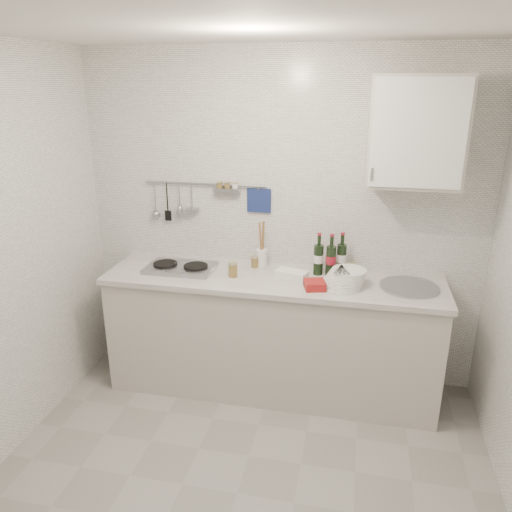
{
  "coord_description": "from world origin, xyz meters",
  "views": [
    {
      "loc": [
        0.58,
        -2.19,
        2.26
      ],
      "look_at": [
        -0.08,
        0.9,
        1.14
      ],
      "focal_mm": 35.0,
      "sensor_mm": 36.0,
      "label": 1
    }
  ],
  "objects": [
    {
      "name": "strawberry_punnet",
      "position": [
        0.32,
        0.95,
        0.95
      ],
      "size": [
        0.17,
        0.17,
        0.06
      ],
      "primitive_type": "cube",
      "rotation": [
        0.0,
        0.0,
        0.28
      ],
      "color": "#AA1222",
      "rests_on": "counter"
    },
    {
      "name": "jar_c",
      "position": [
        0.45,
        1.26,
        0.96
      ],
      "size": [
        0.07,
        0.07,
        0.08
      ],
      "rotation": [
        0.0,
        0.0,
        -0.22
      ],
      "color": "brown",
      "rests_on": "counter"
    },
    {
      "name": "plate_stack_sink",
      "position": [
        0.51,
        1.03,
        0.98
      ],
      "size": [
        0.31,
        0.29,
        0.13
      ],
      "rotation": [
        0.0,
        0.0,
        0.06
      ],
      "color": "white",
      "rests_on": "counter"
    },
    {
      "name": "jar_b",
      "position": [
        0.55,
        1.31,
        0.96
      ],
      "size": [
        0.07,
        0.07,
        0.08
      ],
      "rotation": [
        0.0,
        0.0,
        -0.25
      ],
      "color": "brown",
      "rests_on": "counter"
    },
    {
      "name": "wall_rail",
      "position": [
        -0.6,
        1.37,
        1.43
      ],
      "size": [
        0.98,
        0.09,
        0.34
      ],
      "color": "#93969B",
      "rests_on": "back_wall"
    },
    {
      "name": "jar_a",
      "position": [
        -0.17,
        1.27,
        0.96
      ],
      "size": [
        0.06,
        0.06,
        0.09
      ],
      "rotation": [
        0.0,
        0.0,
        0.28
      ],
      "color": "brown",
      "rests_on": "counter"
    },
    {
      "name": "jar_d",
      "position": [
        -0.28,
        1.05,
        0.97
      ],
      "size": [
        0.07,
        0.07,
        0.11
      ],
      "rotation": [
        0.0,
        0.0,
        -0.15
      ],
      "color": "brown",
      "rests_on": "counter"
    },
    {
      "name": "floor",
      "position": [
        0.0,
        0.0,
        0.0
      ],
      "size": [
        3.0,
        3.0,
        0.0
      ],
      "primitive_type": "plane",
      "color": "gray",
      "rests_on": "ground"
    },
    {
      "name": "counter",
      "position": [
        0.01,
        1.1,
        0.43
      ],
      "size": [
        2.44,
        0.64,
        0.96
      ],
      "color": "#B2ADA4",
      "rests_on": "floor"
    },
    {
      "name": "back_wall",
      "position": [
        0.0,
        1.4,
        1.25
      ],
      "size": [
        3.0,
        0.02,
        2.5
      ],
      "primitive_type": "cube",
      "color": "silver",
      "rests_on": "floor"
    },
    {
      "name": "wine_bottles",
      "position": [
        0.4,
        1.24,
        1.07
      ],
      "size": [
        0.23,
        0.13,
        0.31
      ],
      "rotation": [
        0.0,
        0.0,
        0.28
      ],
      "color": "black",
      "rests_on": "counter"
    },
    {
      "name": "wall_cabinet",
      "position": [
        0.9,
        1.22,
        1.95
      ],
      "size": [
        0.6,
        0.38,
        0.7
      ],
      "color": "#B2ADA4",
      "rests_on": "back_wall"
    },
    {
      "name": "butter_dish",
      "position": [
        0.14,
        1.08,
        0.95
      ],
      "size": [
        0.25,
        0.17,
        0.07
      ],
      "primitive_type": "cube",
      "rotation": [
        0.0,
        0.0,
        -0.29
      ],
      "color": "white",
      "rests_on": "counter"
    },
    {
      "name": "utensil_crock",
      "position": [
        -0.12,
        1.31,
        1.0
      ],
      "size": [
        0.09,
        0.09,
        0.36
      ],
      "rotation": [
        0.0,
        0.0,
        0.34
      ],
      "color": "white",
      "rests_on": "counter"
    },
    {
      "name": "plate_stack_hob",
      "position": [
        -0.61,
        1.11,
        0.93
      ],
      "size": [
        0.34,
        0.34,
        0.03
      ],
      "rotation": [
        0.0,
        0.0,
        0.2
      ],
      "color": "#484BA5",
      "rests_on": "counter"
    },
    {
      "name": "ceiling",
      "position": [
        0.0,
        0.0,
        2.5
      ],
      "size": [
        3.0,
        3.0,
        0.0
      ],
      "primitive_type": "plane",
      "rotation": [
        3.14,
        0.0,
        0.0
      ],
      "color": "silver",
      "rests_on": "back_wall"
    }
  ]
}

